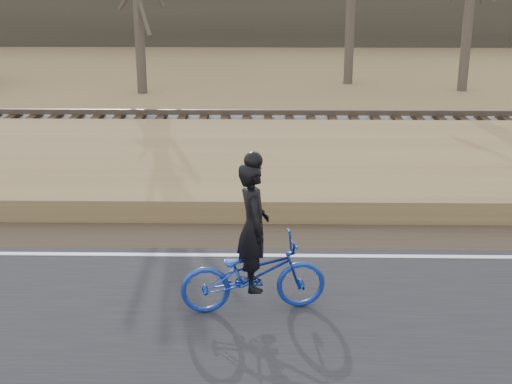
{
  "coord_description": "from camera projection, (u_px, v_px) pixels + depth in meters",
  "views": [
    {
      "loc": [
        4.2,
        -10.9,
        4.98
      ],
      "look_at": [
        4.0,
        0.5,
        1.1
      ],
      "focal_mm": 50.0,
      "sensor_mm": 36.0,
      "label": 1
    }
  ],
  "objects": [
    {
      "name": "edge_line",
      "position": [
        22.0,
        254.0,
        12.16
      ],
      "size": [
        120.0,
        0.12,
        0.01
      ],
      "primitive_type": "cube",
      "color": "silver",
      "rests_on": "road"
    },
    {
      "name": "embankment",
      "position": [
        80.0,
        175.0,
        15.9
      ],
      "size": [
        120.0,
        5.0,
        0.44
      ],
      "primitive_type": "cube",
      "color": "olive",
      "rests_on": "ground"
    },
    {
      "name": "cyclist",
      "position": [
        253.0,
        262.0,
        10.07
      ],
      "size": [
        2.17,
        1.04,
        2.36
      ],
      "rotation": [
        0.0,
        0.0,
        1.73
      ],
      "color": "#163198",
      "rests_on": "road"
    },
    {
      "name": "bare_tree_near_left",
      "position": [
        138.0,
        0.0,
        25.11
      ],
      "size": [
        0.36,
        0.36,
        6.6
      ],
      "primitive_type": "cylinder",
      "color": "#4E4639",
      "rests_on": "ground"
    },
    {
      "name": "railroad",
      "position": [
        114.0,
        123.0,
        19.39
      ],
      "size": [
        120.0,
        2.4,
        0.29
      ],
      "color": "black",
      "rests_on": "ballast"
    },
    {
      "name": "ground",
      "position": [
        18.0,
        262.0,
        11.99
      ],
      "size": [
        120.0,
        120.0,
        0.0
      ],
      "primitive_type": "plane",
      "color": "olive",
      "rests_on": "ground"
    },
    {
      "name": "ballast",
      "position": [
        115.0,
        133.0,
        19.49
      ],
      "size": [
        120.0,
        3.0,
        0.45
      ],
      "primitive_type": "cube",
      "color": "slate",
      "rests_on": "ground"
    },
    {
      "name": "shoulder",
      "position": [
        40.0,
        234.0,
        13.12
      ],
      "size": [
        120.0,
        1.6,
        0.04
      ],
      "primitive_type": "cube",
      "color": "#473A2B",
      "rests_on": "ground"
    }
  ]
}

